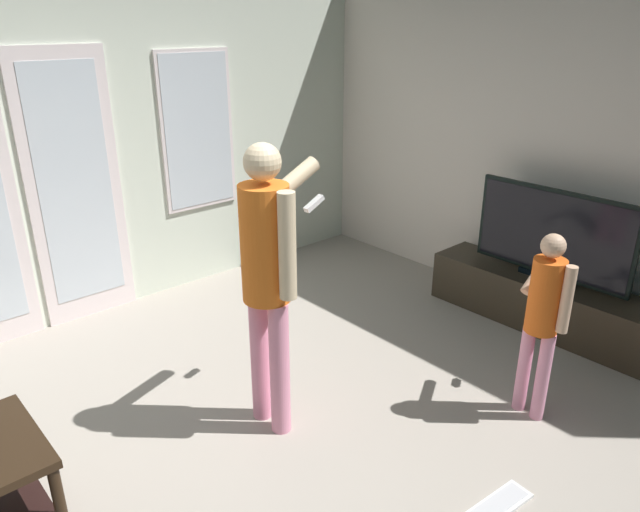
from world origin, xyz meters
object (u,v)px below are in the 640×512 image
(person_child, at_px, (544,310))
(loose_keyboard, at_px, (495,508))
(tv_stand, at_px, (543,302))
(person_adult, at_px, (269,266))
(flat_screen_tv, at_px, (553,235))

(person_child, xyz_separation_m, loose_keyboard, (-0.82, -0.30, -0.67))
(tv_stand, relative_size, person_adult, 1.07)
(person_child, bearing_deg, person_adult, 141.44)
(tv_stand, distance_m, flat_screen_tv, 0.54)
(flat_screen_tv, bearing_deg, loose_keyboard, -156.51)
(person_child, relative_size, loose_keyboard, 2.53)
(tv_stand, relative_size, flat_screen_tv, 1.46)
(person_child, bearing_deg, loose_keyboard, -160.08)
(tv_stand, distance_m, person_child, 1.27)
(tv_stand, height_order, person_adult, person_adult)
(person_child, height_order, loose_keyboard, person_child)
(tv_stand, relative_size, person_child, 1.54)
(person_adult, bearing_deg, person_child, -38.56)
(person_adult, height_order, person_child, person_adult)
(flat_screen_tv, distance_m, loose_keyboard, 2.16)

